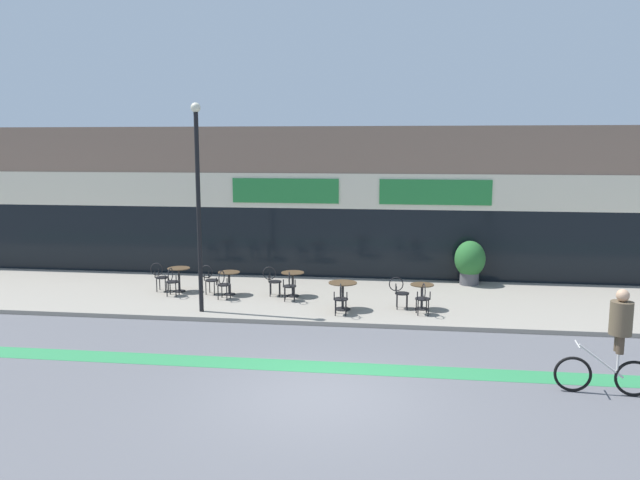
{
  "coord_description": "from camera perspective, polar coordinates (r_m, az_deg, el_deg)",
  "views": [
    {
      "loc": [
        1.45,
        -11.1,
        4.7
      ],
      "look_at": [
        -0.69,
        5.09,
        2.19
      ],
      "focal_mm": 35.0,
      "sensor_mm": 36.0,
      "label": 1
    }
  ],
  "objects": [
    {
      "name": "ground_plane",
      "position": [
        12.14,
        0.07,
        -14.03
      ],
      "size": [
        120.0,
        120.0,
        0.0
      ],
      "primitive_type": "plane",
      "color": "#5B5B60"
    },
    {
      "name": "cafe_chair_1_near",
      "position": [
        18.76,
        -8.86,
        -3.87
      ],
      "size": [
        0.45,
        0.6,
        0.9
      ],
      "rotation": [
        0.0,
        0.0,
        1.44
      ],
      "color": "black",
      "rests_on": "sidewalk_slab"
    },
    {
      "name": "cafe_chair_4_side",
      "position": [
        17.69,
        7.28,
        -4.6
      ],
      "size": [
        0.58,
        0.42,
        0.9
      ],
      "rotation": [
        0.0,
        0.0,
        0.05
      ],
      "color": "black",
      "rests_on": "sidewalk_slab"
    },
    {
      "name": "bistro_table_0",
      "position": [
        20.03,
        -12.77,
        -3.11
      ],
      "size": [
        0.69,
        0.69,
        0.76
      ],
      "color": "black",
      "rests_on": "sidewalk_slab"
    },
    {
      "name": "bistro_table_3",
      "position": [
        17.44,
        2.09,
        -4.58
      ],
      "size": [
        0.8,
        0.8,
        0.78
      ],
      "color": "black",
      "rests_on": "sidewalk_slab"
    },
    {
      "name": "cafe_chair_0_near",
      "position": [
        19.46,
        -13.4,
        -3.55
      ],
      "size": [
        0.41,
        0.58,
        0.9
      ],
      "rotation": [
        0.0,
        0.0,
        1.59
      ],
      "color": "black",
      "rests_on": "sidewalk_slab"
    },
    {
      "name": "sidewalk_slab",
      "position": [
        18.98,
        2.93,
        -5.41
      ],
      "size": [
        40.0,
        5.5,
        0.12
      ],
      "primitive_type": "cube",
      "color": "gray",
      "rests_on": "ground"
    },
    {
      "name": "bistro_table_2",
      "position": [
        18.97,
        -2.51,
        -3.59
      ],
      "size": [
        0.69,
        0.69,
        0.74
      ],
      "color": "black",
      "rests_on": "sidewalk_slab"
    },
    {
      "name": "planter_pot",
      "position": [
        21.05,
        13.54,
        -1.9
      ],
      "size": [
        0.99,
        0.99,
        1.46
      ],
      "color": "#4C4C51",
      "rests_on": "sidewalk_slab"
    },
    {
      "name": "bistro_table_1",
      "position": [
        19.34,
        -8.31,
        -3.5
      ],
      "size": [
        0.67,
        0.67,
        0.71
      ],
      "color": "black",
      "rests_on": "sidewalk_slab"
    },
    {
      "name": "cyclist_0",
      "position": [
        13.02,
        25.41,
        -7.94
      ],
      "size": [
        1.78,
        0.52,
        2.06
      ],
      "rotation": [
        0.0,
        0.0,
        3.06
      ],
      "color": "black",
      "rests_on": "ground"
    },
    {
      "name": "storefront_facade",
      "position": [
        23.2,
        3.92,
        3.63
      ],
      "size": [
        40.0,
        4.06,
        5.3
      ],
      "color": "#7F6656",
      "rests_on": "ground"
    },
    {
      "name": "cafe_chair_3_near",
      "position": [
        16.85,
        1.9,
        -5.21
      ],
      "size": [
        0.42,
        0.58,
        0.9
      ],
      "rotation": [
        0.0,
        0.0,
        1.63
      ],
      "color": "black",
      "rests_on": "sidewalk_slab"
    },
    {
      "name": "cafe_chair_1_side",
      "position": [
        19.53,
        -10.07,
        -3.4
      ],
      "size": [
        0.59,
        0.44,
        0.9
      ],
      "rotation": [
        0.0,
        0.0,
        -0.11
      ],
      "color": "black",
      "rests_on": "sidewalk_slab"
    },
    {
      "name": "bistro_table_4",
      "position": [
        17.71,
        9.31,
        -4.67
      ],
      "size": [
        0.65,
        0.65,
        0.71
      ],
      "color": "black",
      "rests_on": "sidewalk_slab"
    },
    {
      "name": "cafe_chair_4_near",
      "position": [
        17.1,
        9.41,
        -5.12
      ],
      "size": [
        0.45,
        0.6,
        0.9
      ],
      "rotation": [
        0.0,
        0.0,
        1.72
      ],
      "color": "black",
      "rests_on": "sidewalk_slab"
    },
    {
      "name": "lamp_post",
      "position": [
        17.14,
        -11.08,
        4.11
      ],
      "size": [
        0.26,
        0.26,
        5.67
      ],
      "color": "black",
      "rests_on": "sidewalk_slab"
    },
    {
      "name": "cafe_chair_0_side",
      "position": [
        20.25,
        -14.44,
        -3.11
      ],
      "size": [
        0.58,
        0.42,
        0.9
      ],
      "rotation": [
        0.0,
        0.0,
        0.05
      ],
      "color": "black",
      "rests_on": "sidewalk_slab"
    },
    {
      "name": "cafe_chair_2_side",
      "position": [
        19.08,
        -4.37,
        -3.58
      ],
      "size": [
        0.59,
        0.44,
        0.9
      ],
      "rotation": [
        0.0,
        0.0,
        0.11
      ],
      "color": "black",
      "rests_on": "sidewalk_slab"
    },
    {
      "name": "bike_lane_stripe",
      "position": [
        13.53,
        0.92,
        -11.56
      ],
      "size": [
        36.0,
        0.7,
        0.01
      ],
      "primitive_type": "cube",
      "color": "#2D844C",
      "rests_on": "ground"
    },
    {
      "name": "cafe_chair_2_near",
      "position": [
        18.37,
        -2.82,
        -4.04
      ],
      "size": [
        0.45,
        0.6,
        0.9
      ],
      "rotation": [
        0.0,
        0.0,
        1.71
      ],
      "color": "black",
      "rests_on": "sidewalk_slab"
    }
  ]
}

